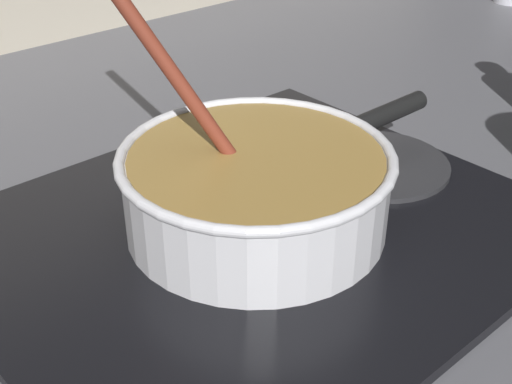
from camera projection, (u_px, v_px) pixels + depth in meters
name	position (u px, v px, depth m)	size (l,w,h in m)	color
ground	(341.00, 274.00, 0.67)	(2.40, 1.60, 0.04)	#4C4C51
hob_plate	(256.00, 231.00, 0.69)	(0.56, 0.48, 0.01)	black
burner_ring	(256.00, 223.00, 0.69)	(0.20, 0.20, 0.01)	#592D0C
spare_burner	(377.00, 164.00, 0.80)	(0.17, 0.17, 0.01)	#262628
cooking_pan	(256.00, 187.00, 0.67)	(0.39, 0.27, 0.32)	silver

